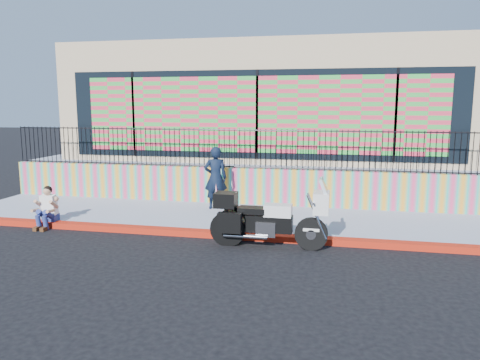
# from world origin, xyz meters

# --- Properties ---
(ground) EXTENTS (90.00, 90.00, 0.00)m
(ground) POSITION_xyz_m (0.00, 0.00, 0.00)
(ground) COLOR black
(ground) RESTS_ON ground
(red_curb) EXTENTS (16.00, 0.30, 0.15)m
(red_curb) POSITION_xyz_m (0.00, 0.00, 0.07)
(red_curb) COLOR #B2150C
(red_curb) RESTS_ON ground
(sidewalk) EXTENTS (16.00, 3.00, 0.15)m
(sidewalk) POSITION_xyz_m (0.00, 1.65, 0.07)
(sidewalk) COLOR #888EA4
(sidewalk) RESTS_ON ground
(mural_wall) EXTENTS (16.00, 0.20, 1.10)m
(mural_wall) POSITION_xyz_m (0.00, 3.25, 0.70)
(mural_wall) COLOR #E63C70
(mural_wall) RESTS_ON sidewalk
(metal_fence) EXTENTS (15.80, 0.04, 1.20)m
(metal_fence) POSITION_xyz_m (0.00, 3.25, 1.85)
(metal_fence) COLOR black
(metal_fence) RESTS_ON mural_wall
(elevated_platform) EXTENTS (16.00, 10.00, 1.25)m
(elevated_platform) POSITION_xyz_m (0.00, 8.35, 0.62)
(elevated_platform) COLOR #888EA4
(elevated_platform) RESTS_ON ground
(storefront_building) EXTENTS (14.00, 8.06, 4.00)m
(storefront_building) POSITION_xyz_m (0.00, 8.13, 3.25)
(storefront_building) COLOR tan
(storefront_building) RESTS_ON elevated_platform
(police_motorcycle) EXTENTS (2.61, 0.86, 1.62)m
(police_motorcycle) POSITION_xyz_m (1.06, -0.53, 0.68)
(police_motorcycle) COLOR black
(police_motorcycle) RESTS_ON ground
(police_officer) EXTENTS (0.76, 0.61, 1.83)m
(police_officer) POSITION_xyz_m (-0.92, 2.41, 1.06)
(police_officer) COLOR black
(police_officer) RESTS_ON sidewalk
(seated_man) EXTENTS (0.54, 0.71, 1.06)m
(seated_man) POSITION_xyz_m (-4.80, -0.10, 0.45)
(seated_man) COLOR navy
(seated_man) RESTS_ON ground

